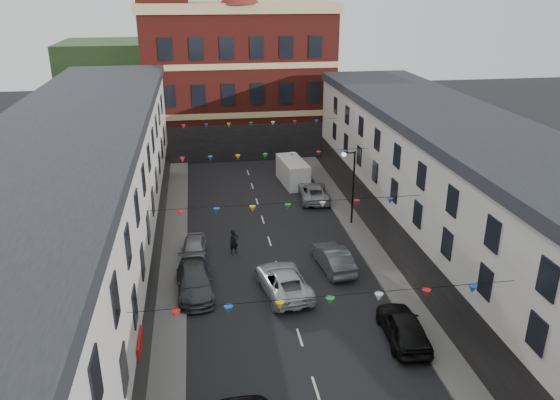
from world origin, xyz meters
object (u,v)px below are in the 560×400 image
car_left_d (195,281)px  car_right_e (333,258)px  pedestrian (234,242)px  white_van (293,172)px  street_lamp (351,178)px  car_right_f (314,192)px  car_left_e (194,248)px  moving_car (284,281)px  car_right_d (404,327)px

car_left_d → car_right_e: size_ratio=1.12×
car_right_e → pedestrian: bearing=-32.9°
white_van → pedestrian: bearing=-121.1°
car_right_e → pedestrian: (-6.32, 3.14, 0.14)m
street_lamp → pedestrian: (-9.27, -3.63, -2.98)m
pedestrian → car_right_e: bearing=-49.9°
car_right_e → car_right_f: (1.38, 12.49, -0.06)m
car_left_e → moving_car: 7.68m
car_right_d → car_left_d: bearing=-28.1°
street_lamp → car_left_e: 13.00m
car_right_d → white_van: size_ratio=0.92×
car_right_d → white_van: white_van is taller
white_van → car_right_e: bearing=-96.5°
car_right_e → white_van: 16.97m
car_right_e → car_left_e: bearing=-24.8°
car_left_d → car_right_f: car_left_d is taller
car_right_f → car_right_d: bearing=96.4°
car_right_d → moving_car: (-5.48, 5.79, -0.05)m
car_right_e → car_left_d: bearing=4.2°
car_left_d → moving_car: bearing=-10.7°
white_van → car_right_d: bearing=-92.2°
car_left_e → street_lamp: bearing=21.4°
car_right_d → pedestrian: bearing=-51.6°
car_left_e → moving_car: bearing=-41.7°
car_right_f → white_van: 4.63m
street_lamp → car_right_f: size_ratio=1.16×
pedestrian → moving_car: bearing=-88.6°
car_right_d → car_right_f: 20.77m
car_right_e → car_right_f: 12.57m
car_left_d → car_right_f: (10.46, 14.21, -0.05)m
moving_car → car_left_e: bearing=-53.4°
car_left_d → pedestrian: (2.76, 4.86, 0.15)m
white_van → pedestrian: 15.33m
car_left_e → car_right_e: (9.08, -3.01, 0.09)m
white_van → car_right_f: bearing=-81.9°
pedestrian → car_right_d: bearing=-78.1°
car_left_e → car_right_d: size_ratio=0.84×
car_right_d → pedestrian: 13.99m
car_left_e → car_right_f: car_right_f is taller
car_left_e → car_right_f: size_ratio=0.78×
street_lamp → car_right_e: size_ratio=1.26×
car_left_d → car_right_d: 12.67m
car_left_d → car_right_d: (10.84, -6.56, 0.05)m
car_right_d → white_van: (-1.47, 25.24, 0.33)m
moving_car → white_van: white_van is taller
pedestrian → car_right_f: bearing=27.1°
car_right_d → car_left_e: bearing=-43.1°
car_left_d → car_left_e: bearing=87.3°
car_left_d → car_right_f: 17.64m
moving_car → pedestrian: (-2.61, 5.62, 0.15)m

